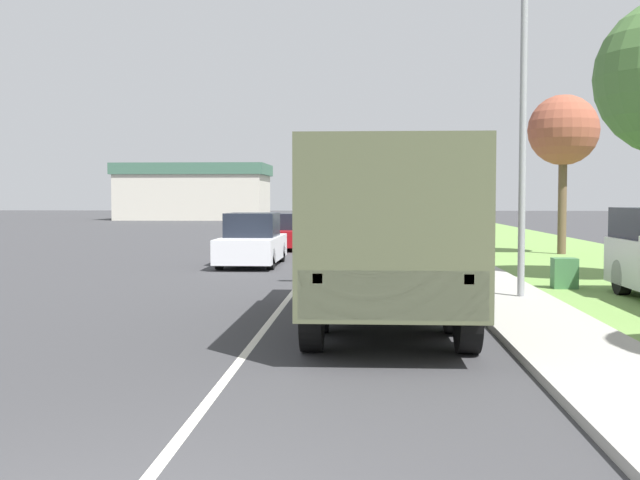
# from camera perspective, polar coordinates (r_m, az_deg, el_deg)

# --- Properties ---
(ground_plane) EXTENTS (180.00, 180.00, 0.00)m
(ground_plane) POSITION_cam_1_polar(r_m,az_deg,el_deg) (44.57, 1.20, 0.29)
(ground_plane) COLOR #38383A
(lane_centre_stripe) EXTENTS (0.12, 120.00, 0.00)m
(lane_centre_stripe) POSITION_cam_1_polar(r_m,az_deg,el_deg) (44.57, 1.20, 0.30)
(lane_centre_stripe) COLOR silver
(lane_centre_stripe) RESTS_ON ground
(sidewalk_right) EXTENTS (1.80, 120.00, 0.12)m
(sidewalk_right) POSITION_cam_1_polar(r_m,az_deg,el_deg) (44.63, 6.98, 0.35)
(sidewalk_right) COLOR #9E9B93
(sidewalk_right) RESTS_ON ground
(grass_strip_right) EXTENTS (7.00, 120.00, 0.02)m
(grass_strip_right) POSITION_cam_1_polar(r_m,az_deg,el_deg) (45.13, 12.57, 0.27)
(grass_strip_right) COLOR #6B9347
(grass_strip_right) RESTS_ON ground
(military_truck) EXTENTS (2.41, 7.36, 2.89)m
(military_truck) POSITION_cam_1_polar(r_m,az_deg,el_deg) (13.16, 4.70, 1.04)
(military_truck) COLOR #474C38
(military_truck) RESTS_ON ground
(car_nearest_ahead) EXTENTS (1.72, 4.62, 1.64)m
(car_nearest_ahead) POSITION_cam_1_polar(r_m,az_deg,el_deg) (25.08, -4.85, -0.14)
(car_nearest_ahead) COLOR silver
(car_nearest_ahead) RESTS_ON ground
(car_second_ahead) EXTENTS (1.88, 4.60, 1.47)m
(car_second_ahead) POSITION_cam_1_polar(r_m,az_deg,el_deg) (33.10, -2.49, 0.51)
(car_second_ahead) COLOR maroon
(car_second_ahead) RESTS_ON ground
(car_third_ahead) EXTENTS (1.90, 4.45, 1.36)m
(car_third_ahead) POSITION_cam_1_polar(r_m,az_deg,el_deg) (45.13, 3.76, 1.11)
(car_third_ahead) COLOR black
(car_third_ahead) RESTS_ON ground
(car_fourth_ahead) EXTENTS (1.82, 4.72, 1.63)m
(car_fourth_ahead) POSITION_cam_1_polar(r_m,az_deg,el_deg) (61.18, 0.04, 1.71)
(car_fourth_ahead) COLOR maroon
(car_fourth_ahead) RESTS_ON ground
(car_farthest_ahead) EXTENTS (1.82, 4.23, 1.50)m
(car_farthest_ahead) POSITION_cam_1_polar(r_m,az_deg,el_deg) (74.62, 3.14, 1.90)
(car_farthest_ahead) COLOR silver
(car_farthest_ahead) RESTS_ON ground
(lamp_post) EXTENTS (1.69, 0.24, 8.07)m
(lamp_post) POSITION_cam_1_polar(r_m,az_deg,el_deg) (16.79, 13.65, 12.33)
(lamp_post) COLOR gray
(lamp_post) RESTS_ON sidewalk_right
(tree_far_right) EXTENTS (2.61, 2.61, 5.90)m
(tree_far_right) POSITION_cam_1_polar(r_m,az_deg,el_deg) (31.21, 16.92, 7.39)
(tree_far_right) COLOR brown
(tree_far_right) RESTS_ON grass_strip_right
(utility_box) EXTENTS (0.55, 0.45, 0.70)m
(utility_box) POSITION_cam_1_polar(r_m,az_deg,el_deg) (19.32, 16.99, -2.27)
(utility_box) COLOR #3D7042
(utility_box) RESTS_ON grass_strip_right
(building_distant) EXTENTS (14.47, 8.64, 5.40)m
(building_distant) POSITION_cam_1_polar(r_m,az_deg,el_deg) (79.51, -8.92, 3.42)
(building_distant) COLOR beige
(building_distant) RESTS_ON ground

